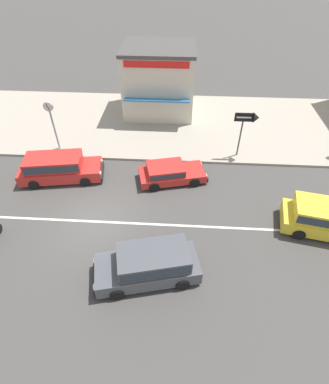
# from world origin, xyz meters

# --- Properties ---
(ground_plane) EXTENTS (160.00, 160.00, 0.00)m
(ground_plane) POSITION_xyz_m (0.00, 0.00, 0.00)
(ground_plane) COLOR #423F3D
(lane_centre_stripe) EXTENTS (50.40, 0.14, 0.01)m
(lane_centre_stripe) POSITION_xyz_m (0.00, 0.00, 0.00)
(lane_centre_stripe) COLOR silver
(lane_centre_stripe) RESTS_ON ground
(kerb_strip) EXTENTS (68.00, 10.00, 0.15)m
(kerb_strip) POSITION_xyz_m (0.00, 10.49, 0.07)
(kerb_strip) COLOR #9E9384
(kerb_strip) RESTS_ON ground
(minivan_yellow_0) EXTENTS (4.83, 2.71, 1.56)m
(minivan_yellow_0) POSITION_xyz_m (11.62, 0.19, 0.85)
(minivan_yellow_0) COLOR yellow
(minivan_yellow_0) RESTS_ON ground
(minivan_red_1) EXTENTS (5.07, 2.51, 1.56)m
(minivan_red_1) POSITION_xyz_m (-2.98, 3.43, 0.85)
(minivan_red_1) COLOR red
(minivan_red_1) RESTS_ON ground
(minivan_dark_grey_3) EXTENTS (4.81, 2.78, 1.56)m
(minivan_dark_grey_3) POSITION_xyz_m (3.15, -2.98, 0.84)
(minivan_dark_grey_3) COLOR #47494F
(minivan_dark_grey_3) RESTS_ON ground
(hatchback_red_4) EXTENTS (4.25, 2.56, 1.10)m
(hatchback_red_4) POSITION_xyz_m (3.67, 3.65, 0.59)
(hatchback_red_4) COLOR red
(hatchback_red_4) RESTS_ON ground
(street_clock) EXTENTS (0.60, 0.22, 3.36)m
(street_clock) POSITION_xyz_m (-4.00, 6.43, 2.62)
(street_clock) COLOR #9E9EA3
(street_clock) RESTS_ON kerb_strip
(arrow_signboard) EXTENTS (1.48, 0.61, 3.07)m
(arrow_signboard) POSITION_xyz_m (8.50, 6.35, 2.72)
(arrow_signboard) COLOR #4C4C51
(arrow_signboard) RESTS_ON kerb_strip
(shopfront_corner_warung) EXTENTS (5.35, 5.39, 4.96)m
(shopfront_corner_warung) POSITION_xyz_m (2.40, 12.52, 2.63)
(shopfront_corner_warung) COLOR beige
(shopfront_corner_warung) RESTS_ON kerb_strip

